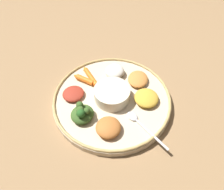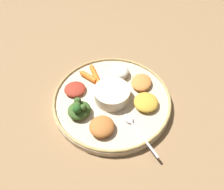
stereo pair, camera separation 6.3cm
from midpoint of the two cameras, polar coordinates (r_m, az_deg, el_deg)
The scene contains 13 objects.
ground_plane at distance 0.66m, azimuth -2.74°, elevation -2.16°, with size 2.40×2.40×0.00m, color olive.
platter at distance 0.65m, azimuth -2.77°, elevation -1.60°, with size 0.35×0.35×0.02m, color #C6B293.
platter_rim at distance 0.64m, azimuth -2.82°, elevation -0.85°, with size 0.35×0.35×0.01m, color tan.
center_bowl at distance 0.63m, azimuth -2.88°, elevation 0.18°, with size 0.10×0.10×0.04m.
spoon at distance 0.59m, azimuth 4.39°, elevation -7.70°, with size 0.14×0.08×0.01m.
greens_pile at distance 0.60m, azimuth -10.83°, elevation -4.92°, with size 0.08×0.08×0.05m.
carrot_near_spoon at distance 0.70m, azimuth -8.40°, elevation 4.89°, with size 0.08×0.07×0.02m.
carrot_outer at distance 0.70m, azimuth -10.11°, elevation 3.95°, with size 0.07×0.02×0.02m.
mound_lentil_yellow at distance 0.63m, azimuth 6.17°, elevation -0.94°, with size 0.07×0.07×0.02m, color gold.
mound_beet at distance 0.66m, azimuth -12.80°, elevation 0.18°, with size 0.06×0.06×0.02m, color maroon.
mound_chickpea at distance 0.57m, azimuth -4.15°, elevation -8.65°, with size 0.07×0.07×0.03m, color #B2662D.
mound_rice_white at distance 0.70m, azimuth -1.91°, elevation 6.08°, with size 0.06×0.06×0.03m, color silver.
mound_squash at distance 0.68m, azimuth 4.19°, elevation 4.03°, with size 0.07×0.06×0.02m, color #C67A38.
Camera 1 is at (-0.17, 0.37, 0.53)m, focal length 35.01 mm.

